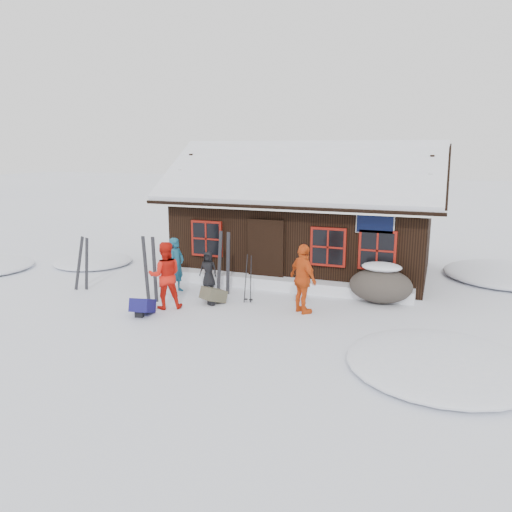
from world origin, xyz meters
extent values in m
plane|color=white|center=(0.00, 0.00, 0.00)|extent=(120.00, 120.00, 0.00)
cube|color=black|center=(1.50, 5.00, 1.25)|extent=(8.00, 5.00, 2.50)
cube|color=black|center=(1.50, 3.52, 3.35)|extent=(8.90, 3.14, 1.88)
cube|color=black|center=(1.50, 6.47, 3.35)|extent=(8.90, 3.14, 1.88)
cube|color=white|center=(1.50, 3.52, 3.49)|extent=(8.72, 3.07, 1.86)
cube|color=white|center=(1.50, 6.47, 3.49)|extent=(8.72, 3.07, 1.86)
cube|color=white|center=(1.50, 5.00, 4.22)|extent=(8.81, 0.22, 0.14)
cube|color=silver|center=(1.50, 2.05, 2.48)|extent=(8.90, 0.10, 0.20)
cube|color=black|center=(0.90, 2.45, 1.00)|extent=(1.00, 0.10, 2.00)
cube|color=black|center=(4.10, 2.42, 2.15)|extent=(1.00, 0.06, 0.60)
cube|color=maroon|center=(-1.10, 2.44, 1.35)|extent=(1.04, 0.10, 1.14)
cube|color=black|center=(-1.10, 2.40, 1.35)|extent=(0.90, 0.04, 1.00)
cube|color=maroon|center=(2.80, 2.44, 1.35)|extent=(1.04, 0.10, 1.14)
cube|color=black|center=(2.80, 2.40, 1.35)|extent=(0.90, 0.04, 1.00)
cube|color=maroon|center=(4.20, 2.44, 1.35)|extent=(1.04, 0.10, 1.14)
cube|color=black|center=(4.20, 2.40, 1.35)|extent=(0.90, 0.04, 1.00)
cube|color=white|center=(1.50, 2.25, 0.17)|extent=(7.60, 0.60, 0.35)
ellipsoid|color=white|center=(-6.00, 3.00, 0.00)|extent=(2.80, 2.80, 0.34)
ellipsoid|color=white|center=(6.00, -2.00, 0.00)|extent=(3.60, 3.60, 0.43)
ellipsoid|color=white|center=(8.00, 6.00, 0.00)|extent=(4.00, 4.00, 0.48)
imported|color=navy|center=(-1.34, 0.90, 0.81)|extent=(0.43, 0.62, 1.62)
imported|color=red|center=(-0.87, -0.54, 0.89)|extent=(1.09, 1.03, 1.78)
imported|color=#DB4F16|center=(2.63, 0.33, 0.90)|extent=(1.08, 1.03, 1.80)
imported|color=black|center=(-0.69, 1.67, 0.55)|extent=(0.56, 0.39, 1.11)
ellipsoid|color=#48413A|center=(4.40, 1.94, 0.47)|extent=(1.71, 1.28, 0.94)
ellipsoid|color=white|center=(4.40, 1.94, 0.88)|extent=(1.08, 0.78, 0.24)
cube|color=black|center=(-4.17, 0.09, 0.79)|extent=(0.38, 0.16, 1.67)
cube|color=black|center=(-3.90, 0.09, 0.79)|extent=(0.37, 0.17, 1.67)
cube|color=black|center=(-1.75, -0.10, 0.88)|extent=(0.18, 0.07, 1.86)
cube|color=black|center=(-1.44, -0.13, 0.88)|extent=(0.17, 0.08, 1.86)
cube|color=black|center=(-0.12, 1.25, 0.89)|extent=(0.22, 0.08, 1.89)
cube|color=black|center=(0.18, 1.18, 0.89)|extent=(0.20, 0.13, 1.89)
cylinder|color=black|center=(0.92, 0.67, 0.65)|extent=(0.10, 0.12, 1.38)
cylinder|color=black|center=(1.07, 0.67, 0.65)|extent=(0.10, 0.12, 1.38)
cube|color=#161456|center=(-1.12, -1.28, 0.17)|extent=(0.58, 0.71, 0.34)
cube|color=#514D39|center=(0.15, 0.24, 0.17)|extent=(0.68, 0.75, 0.33)
camera|label=1|loc=(5.77, -11.59, 4.17)|focal=35.00mm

